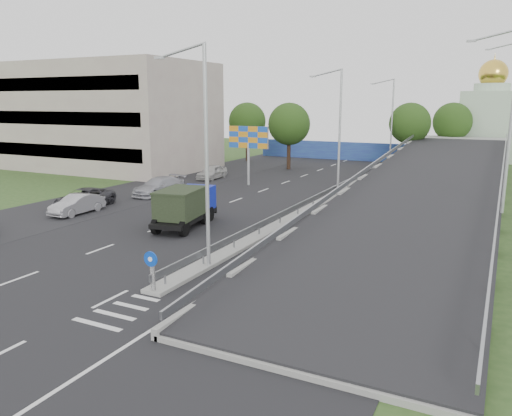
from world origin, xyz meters
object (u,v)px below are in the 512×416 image
Objects in this scene: lamp_post_far at (390,118)px; lamp_post_mid at (338,126)px; sign_bollard at (152,271)px; billboard at (248,141)px; parked_car_e at (212,172)px; dump_truck at (185,205)px; parked_car_d at (159,186)px; church at (489,120)px; parked_car_b at (77,204)px; lamp_post_near at (203,145)px; parked_car_c at (84,199)px.

lamp_post_mid is at bearing -90.00° from lamp_post_far.
sign_bollard is at bearing -90.14° from lamp_post_far.
parked_car_e is at bearing 161.31° from billboard.
lamp_post_far reaches higher than dump_truck.
parked_car_e is at bearing 99.12° from parked_car_d.
lamp_post_far is at bearing -125.24° from church.
parked_car_b is at bearing -89.51° from parked_car_d.
lamp_post_far is at bearing 90.00° from lamp_post_mid.
lamp_post_far is 29.58m from parked_car_d.
lamp_post_near reaches higher than parked_car_e.
lamp_post_near and lamp_post_mid have the same top height.
lamp_post_far is at bearing 46.20° from parked_car_e.
parked_car_e is (-5.09, 1.72, -3.46)m from billboard.
lamp_post_mid is at bearing -12.38° from billboard.
sign_bollard is 0.32× the size of parked_car_c.
billboard is 16.43m from dump_truck.
sign_bollard reaches higher than parked_car_d.
lamp_post_mid is 0.73× the size of church.
lamp_post_near is 1.83× the size of billboard.
parked_car_d is at bearing -88.83° from parked_car_e.
billboard is at bearing 93.37° from dump_truck.
dump_truck is (-5.39, 6.25, -4.42)m from lamp_post_near.
parked_car_d is 1.22× the size of parked_car_e.
church is at bearing 64.75° from parked_car_d.
lamp_post_near reaches higher than billboard.
billboard is 6.39m from parked_car_e.
lamp_post_mid reaches higher than parked_car_c.
parked_car_e is (-24.09, -30.28, -4.59)m from church.
dump_truck is at bearing -76.70° from billboard.
church is 50.29m from dump_truck.
church is 53.08m from parked_car_c.
parked_car_c is at bearing -140.78° from lamp_post_mid.
parked_car_c is at bearing -118.46° from church.
lamp_post_mid is 15.53m from parked_car_e.
church reaches higher than billboard.
parked_car_e is (-0.65, 9.52, -0.03)m from parked_car_d.
parked_car_e is at bearing 165.31° from lamp_post_mid.
lamp_post_far is 22.19m from parked_car_e.
parked_car_b is 1.99m from parked_car_c.
lamp_post_mid is 1.96× the size of parked_car_c.
lamp_post_far is 34.46m from dump_truck.
parked_car_d is at bearing 133.66° from lamp_post_near.
dump_truck is at bearing -99.07° from lamp_post_far.
lamp_post_far is at bearing 58.65° from parked_car_c.
parked_car_b is (-14.14, 9.64, -0.35)m from sign_bollard.
parked_car_b is (-14.25, -14.18, -5.12)m from lamp_post_mid.
church is at bearing 80.19° from sign_bollard.
lamp_post_near is at bearing -90.00° from lamp_post_far.
sign_bollard reaches higher than parked_car_c.
lamp_post_mid is at bearing 28.42° from parked_car_d.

